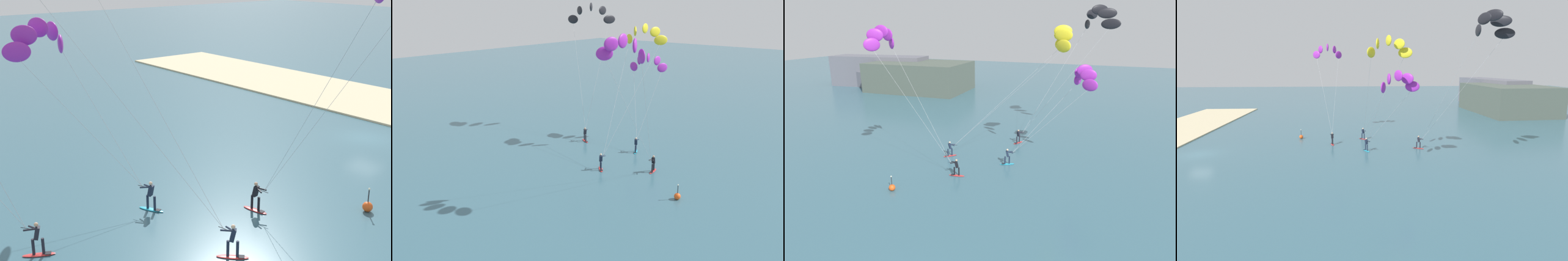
{
  "view_description": "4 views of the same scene",
  "coord_description": "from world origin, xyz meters",
  "views": [
    {
      "loc": [
        -22.35,
        34.62,
        12.83
      ],
      "look_at": [
        -1.22,
        17.86,
        4.39
      ],
      "focal_mm": 48.85,
      "sensor_mm": 36.0,
      "label": 1
    },
    {
      "loc": [
        -36.47,
        -3.38,
        15.76
      ],
      "look_at": [
        -5.79,
        22.29,
        3.39
      ],
      "focal_mm": 37.94,
      "sensor_mm": 36.0,
      "label": 2
    },
    {
      "loc": [
        8.95,
        -9.87,
        13.39
      ],
      "look_at": [
        -2.25,
        17.94,
        4.0
      ],
      "focal_mm": 30.41,
      "sensor_mm": 36.0,
      "label": 3
    },
    {
      "loc": [
        38.59,
        18.15,
        10.61
      ],
      "look_at": [
        -0.77,
        20.9,
        2.48
      ],
      "focal_mm": 29.56,
      "sensor_mm": 36.0,
      "label": 4
    }
  ],
  "objects": [
    {
      "name": "kitesurfer_nearshore",
      "position": [
        3.73,
        22.14,
        11.89
      ],
      "size": [
        12.61,
        5.56,
        13.59
      ],
      "color": "red",
      "rests_on": "ground"
    },
    {
      "name": "kitesurfer_mid_water",
      "position": [
        -10.09,
        14.99,
        11.89
      ],
      "size": [
        8.3,
        4.41,
        13.58
      ],
      "color": "red",
      "rests_on": "ground"
    },
    {
      "name": "kitesurfer_far_out",
      "position": [
        6.05,
        22.86,
        8.53
      ],
      "size": [
        8.72,
        5.72,
        10.05
      ],
      "color": "#23ADD1",
      "rests_on": "ground"
    },
    {
      "name": "kitesurfer_downwind",
      "position": [
        6.41,
        31.97,
        13.99
      ],
      "size": [
        10.5,
        9.09,
        15.82
      ],
      "color": "red",
      "rests_on": "ground"
    },
    {
      "name": "marker_buoy",
      "position": [
        -7.58,
        11.0,
        0.3
      ],
      "size": [
        0.56,
        0.56,
        1.38
      ],
      "color": "#EA5119",
      "rests_on": "ground"
    }
  ]
}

